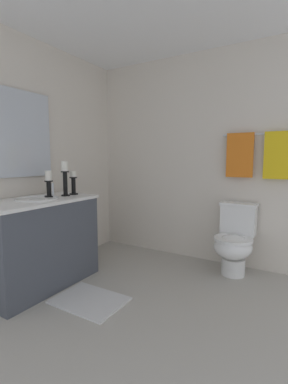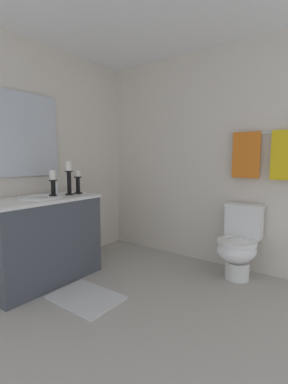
% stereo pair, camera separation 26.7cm
% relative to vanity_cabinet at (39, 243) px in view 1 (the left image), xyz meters
% --- Properties ---
extents(floor, '(2.97, 2.81, 0.02)m').
position_rel_vanity_cabinet_xyz_m(floor, '(1.16, 0.10, -0.43)').
color(floor, '#B2ADA3').
rests_on(floor, ground).
extents(wall_back, '(2.97, 0.04, 2.45)m').
position_rel_vanity_cabinet_xyz_m(wall_back, '(1.16, 1.50, 0.80)').
color(wall_back, silver).
rests_on(wall_back, ground).
extents(wall_left, '(0.04, 2.81, 2.45)m').
position_rel_vanity_cabinet_xyz_m(wall_left, '(-0.33, 0.10, 0.80)').
color(wall_left, silver).
rests_on(wall_left, ground).
extents(vanity_cabinet, '(0.58, 1.11, 0.85)m').
position_rel_vanity_cabinet_xyz_m(vanity_cabinet, '(0.00, 0.00, 0.00)').
color(vanity_cabinet, '#474C56').
rests_on(vanity_cabinet, ground).
extents(sink_basin, '(0.40, 0.40, 0.24)m').
position_rel_vanity_cabinet_xyz_m(sink_basin, '(0.00, 0.00, 0.38)').
color(sink_basin, white).
rests_on(sink_basin, vanity_cabinet).
extents(mirror, '(0.02, 0.82, 0.85)m').
position_rel_vanity_cabinet_xyz_m(mirror, '(-0.28, 0.00, 1.05)').
color(mirror, silver).
extents(candle_holder_tall, '(0.09, 0.09, 0.25)m').
position_rel_vanity_cabinet_xyz_m(candle_holder_tall, '(0.04, 0.43, 0.55)').
color(candle_holder_tall, black).
rests_on(candle_holder_tall, vanity_cabinet).
extents(candle_holder_short, '(0.09, 0.09, 0.35)m').
position_rel_vanity_cabinet_xyz_m(candle_holder_short, '(0.05, 0.31, 0.61)').
color(candle_holder_short, black).
rests_on(candle_holder_short, vanity_cabinet).
extents(candle_holder_mid, '(0.09, 0.09, 0.26)m').
position_rel_vanity_cabinet_xyz_m(candle_holder_mid, '(-0.03, 0.17, 0.56)').
color(candle_holder_mid, black).
rests_on(candle_holder_mid, vanity_cabinet).
extents(toilet, '(0.39, 0.54, 0.75)m').
position_rel_vanity_cabinet_xyz_m(toilet, '(1.56, 1.22, -0.06)').
color(toilet, white).
rests_on(toilet, ground).
extents(towel_bar, '(0.76, 0.02, 0.02)m').
position_rel_vanity_cabinet_xyz_m(towel_bar, '(1.73, 1.44, 1.06)').
color(towel_bar, silver).
extents(towel_near_vanity, '(0.28, 0.03, 0.48)m').
position_rel_vanity_cabinet_xyz_m(towel_near_vanity, '(1.54, 1.42, 0.84)').
color(towel_near_vanity, orange).
rests_on(towel_near_vanity, towel_bar).
extents(towel_center, '(0.28, 0.03, 0.48)m').
position_rel_vanity_cabinet_xyz_m(towel_center, '(1.92, 1.42, 0.84)').
color(towel_center, yellow).
rests_on(towel_center, towel_bar).
extents(bath_mat, '(0.60, 0.44, 0.02)m').
position_rel_vanity_cabinet_xyz_m(bath_mat, '(0.62, 0.00, -0.42)').
color(bath_mat, silver).
rests_on(bath_mat, ground).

